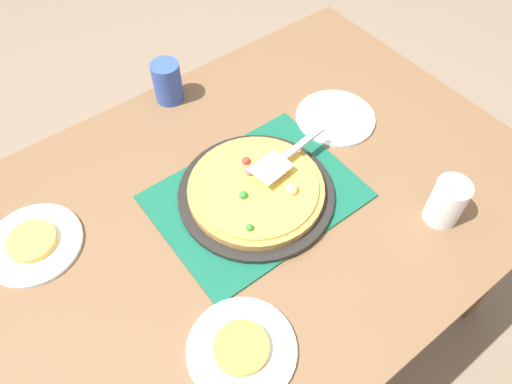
# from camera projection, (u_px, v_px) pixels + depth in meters

# --- Properties ---
(ground_plane) EXTENTS (8.00, 8.00, 0.00)m
(ground_plane) POSITION_uv_depth(u_px,v_px,m) (256.00, 316.00, 1.78)
(ground_plane) COLOR #84705B
(dining_table) EXTENTS (1.40, 1.00, 0.75)m
(dining_table) POSITION_uv_depth(u_px,v_px,m) (256.00, 221.00, 1.27)
(dining_table) COLOR brown
(dining_table) RESTS_ON ground_plane
(placemat) EXTENTS (0.48, 0.36, 0.01)m
(placemat) POSITION_uv_depth(u_px,v_px,m) (256.00, 196.00, 1.18)
(placemat) COLOR #145B42
(placemat) RESTS_ON dining_table
(pizza_pan) EXTENTS (0.38, 0.38, 0.01)m
(pizza_pan) POSITION_uv_depth(u_px,v_px,m) (256.00, 194.00, 1.17)
(pizza_pan) COLOR black
(pizza_pan) RESTS_ON placemat
(pizza) EXTENTS (0.33, 0.33, 0.05)m
(pizza) POSITION_uv_depth(u_px,v_px,m) (256.00, 188.00, 1.15)
(pizza) COLOR #B78442
(pizza) RESTS_ON pizza_pan
(plate_near_left) EXTENTS (0.22, 0.22, 0.01)m
(plate_near_left) POSITION_uv_depth(u_px,v_px,m) (34.00, 244.00, 1.09)
(plate_near_left) COLOR white
(plate_near_left) RESTS_ON dining_table
(plate_far_right) EXTENTS (0.22, 0.22, 0.01)m
(plate_far_right) POSITION_uv_depth(u_px,v_px,m) (242.00, 350.00, 0.95)
(plate_far_right) COLOR white
(plate_far_right) RESTS_ON dining_table
(plate_side) EXTENTS (0.22, 0.22, 0.01)m
(plate_side) POSITION_uv_depth(u_px,v_px,m) (335.00, 118.00, 1.34)
(plate_side) COLOR white
(plate_side) RESTS_ON dining_table
(served_slice_left) EXTENTS (0.11, 0.11, 0.02)m
(served_slice_left) POSITION_uv_depth(u_px,v_px,m) (32.00, 241.00, 1.08)
(served_slice_left) COLOR #EAB747
(served_slice_left) RESTS_ON plate_near_left
(served_slice_right) EXTENTS (0.11, 0.11, 0.02)m
(served_slice_right) POSITION_uv_depth(u_px,v_px,m) (242.00, 347.00, 0.94)
(served_slice_right) COLOR gold
(served_slice_right) RESTS_ON plate_far_right
(cup_near) EXTENTS (0.08, 0.08, 0.12)m
(cup_near) POSITION_uv_depth(u_px,v_px,m) (167.00, 82.00, 1.34)
(cup_near) COLOR #3351AD
(cup_near) RESTS_ON dining_table
(cup_far) EXTENTS (0.08, 0.08, 0.12)m
(cup_far) POSITION_uv_depth(u_px,v_px,m) (447.00, 202.00, 1.10)
(cup_far) COLOR white
(cup_far) RESTS_ON dining_table
(pizza_server) EXTENTS (0.23, 0.08, 0.01)m
(pizza_server) POSITION_uv_depth(u_px,v_px,m) (285.00, 157.00, 1.16)
(pizza_server) COLOR silver
(pizza_server) RESTS_ON pizza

